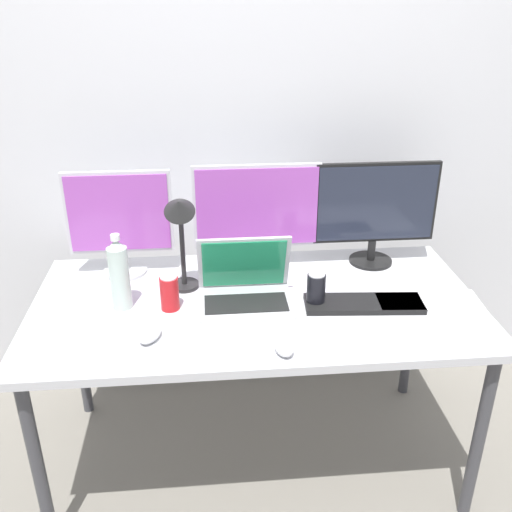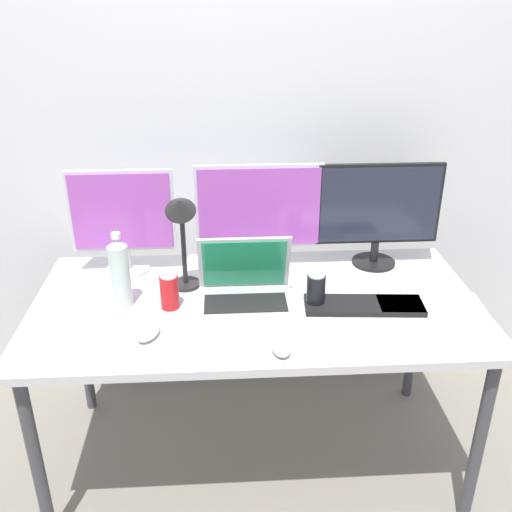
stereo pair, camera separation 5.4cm
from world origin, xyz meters
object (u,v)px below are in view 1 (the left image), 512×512
monitor_left (120,219)px  soda_can_near_keyboard (170,293)px  work_desk (256,315)px  mouse_by_keyboard (150,334)px  keyboard_aux (428,302)px  water_bottle (119,274)px  keyboard_main (364,304)px  desk_lamp (180,225)px  mouse_by_laptop (284,347)px  soda_can_by_laptop (316,290)px  monitor_center (257,212)px  monitor_right (376,209)px  laptop_silver (245,288)px

monitor_left → soda_can_near_keyboard: monitor_left is taller
work_desk → mouse_by_keyboard: size_ratio=15.00×
keyboard_aux → water_bottle: bearing=179.7°
monitor_left → keyboard_main: bearing=-21.5°
mouse_by_keyboard → desk_lamp: (0.10, 0.30, 0.25)m
mouse_by_laptop → monitor_left: bearing=125.1°
monitor_left → keyboard_main: 0.97m
keyboard_main → mouse_by_keyboard: (-0.74, -0.14, 0.01)m
soda_can_by_laptop → mouse_by_laptop: bearing=-118.4°
monitor_center → keyboard_aux: (0.58, -0.36, -0.23)m
work_desk → mouse_by_keyboard: bearing=-149.3°
monitor_right → keyboard_main: size_ratio=1.18×
desk_lamp → water_bottle: bearing=-158.8°
work_desk → soda_can_by_laptop: 0.25m
laptop_silver → desk_lamp: bearing=157.2°
monitor_left → keyboard_aux: size_ratio=1.15×
monitor_center → mouse_by_laptop: 0.65m
monitor_left → soda_can_near_keyboard: (0.19, -0.30, -0.17)m
keyboard_main → monitor_center: bearing=139.2°
mouse_by_laptop → mouse_by_keyboard: bearing=157.1°
laptop_silver → soda_can_by_laptop: (0.25, -0.05, 0.01)m
monitor_right → water_bottle: bearing=-164.4°
water_bottle → mouse_by_laptop: bearing=-32.2°
work_desk → laptop_silver: laptop_silver is taller
water_bottle → soda_can_by_laptop: size_ratio=2.22×
mouse_by_laptop → keyboard_main: bearing=31.3°
monitor_center → desk_lamp: monitor_center is taller
laptop_silver → keyboard_main: (0.42, -0.07, -0.05)m
soda_can_near_keyboard → soda_can_by_laptop: size_ratio=1.00×
monitor_left → mouse_by_keyboard: 0.55m
laptop_silver → keyboard_aux: size_ratio=0.91×
keyboard_main → keyboard_aux: size_ratio=1.15×
monitor_left → keyboard_aux: bearing=-17.7°
mouse_by_keyboard → work_desk: bearing=51.4°
monitor_left → water_bottle: (0.02, -0.27, -0.10)m
monitor_center → laptop_silver: 0.34m
monitor_right → keyboard_aux: 0.44m
water_bottle → soda_can_near_keyboard: (0.17, -0.03, -0.07)m
monitor_center → mouse_by_keyboard: size_ratio=4.61×
mouse_by_keyboard → desk_lamp: size_ratio=0.27×
monitor_right → keyboard_main: 0.43m
monitor_center → soda_can_near_keyboard: size_ratio=3.93×
monitor_center → laptop_silver: monitor_center is taller
monitor_left → soda_can_by_laptop: monitor_left is taller
work_desk → monitor_left: monitor_left is taller
monitor_right → water_bottle: (-0.98, -0.27, -0.11)m
mouse_by_keyboard → monitor_center: bearing=72.2°
soda_can_by_laptop → water_bottle: bearing=175.2°
soda_can_by_laptop → monitor_right: bearing=48.4°
keyboard_main → keyboard_aux: same height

